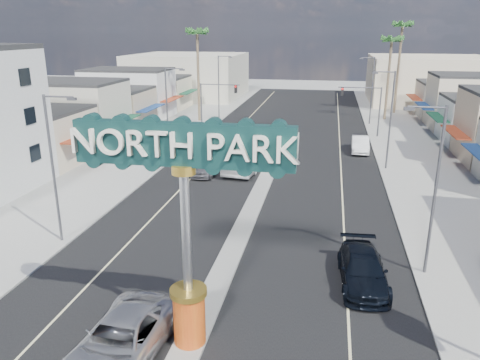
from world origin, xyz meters
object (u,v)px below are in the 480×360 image
at_px(streetlight_l_far, 220,84).
at_px(palm_left_far, 197,37).
at_px(palm_right_far, 402,30).
at_px(car_parked_right, 360,144).
at_px(city_bus, 251,150).
at_px(streetlight_l_near, 55,163).
at_px(traffic_signal_right, 365,102).
at_px(streetlight_r_far, 371,87).
at_px(gateway_sign, 185,211).
at_px(suv_right, 363,269).
at_px(streetlight_l_mid, 169,108).
at_px(car_parked_left, 206,166).
at_px(palm_right_mid, 392,44).
at_px(streetlight_r_near, 433,184).
at_px(streetlight_r_mid, 389,115).
at_px(traffic_signal_left, 215,98).
at_px(suv_left, 122,340).

distance_m(streetlight_l_far, palm_left_far, 7.21).
height_order(palm_right_far, car_parked_right, palm_right_far).
bearing_deg(city_bus, streetlight_l_near, -108.03).
distance_m(traffic_signal_right, streetlight_l_near, 39.26).
bearing_deg(streetlight_r_far, gateway_sign, -101.78).
xyz_separation_m(streetlight_r_far, suv_right, (-3.18, -43.66, -4.25)).
bearing_deg(traffic_signal_right, streetlight_l_mid, -144.50).
bearing_deg(palm_right_far, palm_left_far, -156.80).
relative_size(streetlight_r_far, car_parked_left, 1.90).
distance_m(suv_right, car_parked_right, 28.04).
height_order(streetlight_r_far, city_bus, streetlight_r_far).
distance_m(streetlight_l_mid, suv_right, 28.29).
distance_m(palm_right_mid, suv_right, 49.00).
bearing_deg(streetlight_l_mid, streetlight_l_near, -90.00).
height_order(streetlight_r_near, streetlight_r_mid, same).
bearing_deg(streetlight_l_near, streetlight_r_far, 63.58).
distance_m(streetlight_r_mid, palm_left_far, 31.47).
xyz_separation_m(streetlight_l_near, car_parked_left, (4.93, 15.35, -4.26)).
distance_m(gateway_sign, streetlight_l_mid, 29.91).
bearing_deg(palm_left_far, palm_right_mid, 12.99).
height_order(streetlight_r_near, palm_left_far, palm_left_far).
xyz_separation_m(streetlight_r_mid, palm_left_far, (-23.43, 20.00, 6.43)).
bearing_deg(city_bus, traffic_signal_left, 121.51).
relative_size(gateway_sign, car_parked_right, 1.83).
bearing_deg(palm_right_mid, streetlight_l_far, -170.31).
bearing_deg(streetlight_r_near, streetlight_l_far, 116.42).
bearing_deg(streetlight_l_mid, palm_left_far, 97.31).
xyz_separation_m(streetlight_r_mid, streetlight_r_far, (0.00, 22.00, 0.00)).
xyz_separation_m(gateway_sign, city_bus, (-2.00, 27.05, -4.41)).
relative_size(gateway_sign, palm_left_far, 0.70).
xyz_separation_m(traffic_signal_right, streetlight_r_far, (1.25, 8.01, 0.79)).
bearing_deg(traffic_signal_left, car_parked_right, -23.34).
height_order(traffic_signal_left, streetlight_l_near, streetlight_l_near).
bearing_deg(traffic_signal_left, palm_right_far, 36.67).
bearing_deg(gateway_sign, palm_right_far, 75.97).
bearing_deg(streetlight_l_near, traffic_signal_right, 60.01).
height_order(traffic_signal_left, car_parked_right, traffic_signal_left).
relative_size(streetlight_r_far, palm_left_far, 0.69).
bearing_deg(city_bus, traffic_signal_right, 59.10).
height_order(suv_left, car_parked_left, suv_left).
relative_size(streetlight_r_far, suv_left, 1.42).
xyz_separation_m(streetlight_l_near, city_bus, (8.43, 19.03, -3.55)).
height_order(traffic_signal_right, palm_right_far, palm_right_far).
relative_size(streetlight_r_mid, palm_right_far, 0.64).
relative_size(streetlight_l_near, suv_right, 1.61).
height_order(streetlight_l_mid, streetlight_r_mid, same).
height_order(streetlight_l_mid, streetlight_r_near, same).
relative_size(traffic_signal_right, car_parked_left, 1.27).
distance_m(gateway_sign, traffic_signal_right, 43.04).
distance_m(palm_left_far, city_bus, 25.70).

